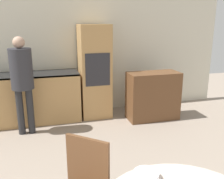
% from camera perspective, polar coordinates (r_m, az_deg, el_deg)
% --- Properties ---
extents(wall_back, '(6.12, 0.05, 2.60)m').
position_cam_1_polar(wall_back, '(5.06, -7.35, 9.25)').
color(wall_back, beige).
rests_on(wall_back, ground_plane).
extents(kitchen_counter, '(2.11, 0.60, 0.91)m').
position_cam_1_polar(kitchen_counter, '(4.85, -20.04, -1.85)').
color(kitchen_counter, tan).
rests_on(kitchen_counter, ground_plane).
extents(oven_unit, '(0.57, 0.59, 1.78)m').
position_cam_1_polar(oven_unit, '(4.83, -4.01, 4.12)').
color(oven_unit, tan).
rests_on(oven_unit, ground_plane).
extents(sideboard, '(0.97, 0.45, 0.91)m').
position_cam_1_polar(sideboard, '(4.81, 9.32, -1.44)').
color(sideboard, brown).
rests_on(sideboard, ground_plane).
extents(person_standing, '(0.35, 0.35, 1.61)m').
position_cam_1_polar(person_standing, '(4.22, -19.90, 2.99)').
color(person_standing, '#262628').
rests_on(person_standing, ground_plane).
extents(bowl_far, '(0.19, 0.19, 0.05)m').
position_cam_1_polar(bowl_far, '(1.93, 7.80, -18.89)').
color(bowl_far, silver).
rests_on(bowl_far, dining_table).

